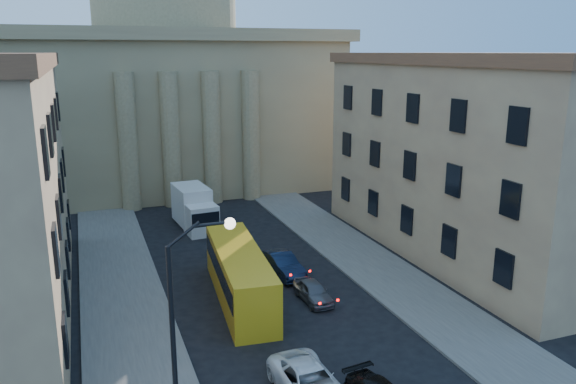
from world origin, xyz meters
name	(u,v)px	position (x,y,z in m)	size (l,w,h in m)	color
sidewalk_left	(129,328)	(-8.50, 18.00, 0.07)	(5.00, 60.00, 0.15)	#52504B
sidewalk_right	(399,284)	(8.50, 18.00, 0.07)	(5.00, 60.00, 0.15)	#52504B
church	(169,78)	(0.00, 55.47, 11.88)	(68.02, 28.76, 36.60)	#806E4E
building_right	(475,155)	(17.00, 22.00, 7.42)	(11.60, 26.60, 14.70)	tan
street_lamp	(186,313)	(-6.97, 8.00, 5.29)	(2.62, 0.44, 8.83)	black
car_left_mid	(310,383)	(-1.63, 8.72, 0.72)	(2.37, 5.15, 1.43)	white
car_right_far	(313,291)	(2.35, 17.78, 0.62)	(1.47, 3.65, 1.24)	#535359
car_right_distant	(282,264)	(1.98, 22.36, 0.76)	(1.60, 4.59, 1.51)	black
city_bus	(239,273)	(-1.77, 19.57, 1.70)	(3.59, 11.44, 3.17)	gold
box_truck	(195,209)	(-1.47, 34.95, 1.65)	(3.01, 6.51, 3.48)	silver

